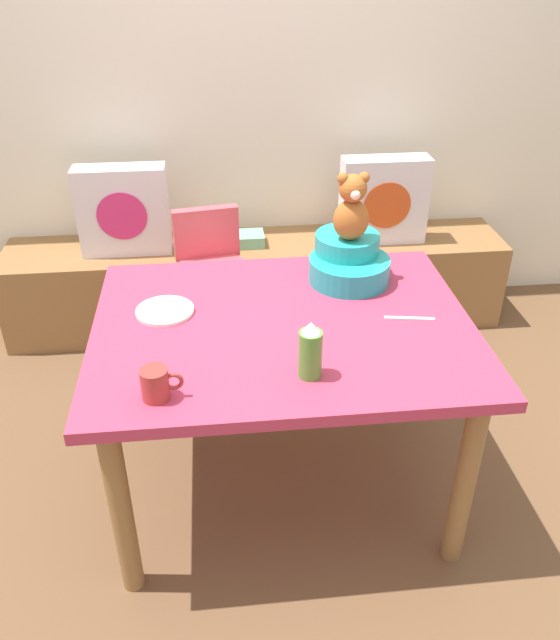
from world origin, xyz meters
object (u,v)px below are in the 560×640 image
object	(u,v)px
ketchup_bottle	(310,351)
teddy_bear	(352,209)
pillow_floral_right	(384,200)
infant_seat_teal	(348,261)
dining_table	(283,348)
highchair	(213,274)
dinner_plate_near	(165,311)
coffee_mug	(156,384)
pillow_floral_left	(123,211)
book_stack	(245,239)

from	to	relation	value
ketchup_bottle	teddy_bear	bearing A→B (deg)	68.70
pillow_floral_right	infant_seat_teal	xyz separation A→B (m)	(-0.38, -0.93, 0.13)
dining_table	highchair	bearing A→B (deg)	106.09
dining_table	dinner_plate_near	distance (m)	0.43
highchair	coffee_mug	distance (m)	1.21
pillow_floral_left	highchair	bearing A→B (deg)	-44.66
pillow_floral_left	book_stack	xyz separation A→B (m)	(0.59, 0.02, -0.19)
pillow_floral_right	book_stack	size ratio (longest dim) A/B	2.20
infant_seat_teal	dining_table	bearing A→B (deg)	-133.26
dinner_plate_near	ketchup_bottle	bearing A→B (deg)	-43.10
dining_table	highchair	xyz separation A→B (m)	(-0.23, 0.81, -0.12)
dinner_plate_near	pillow_floral_right	bearing A→B (deg)	46.60
pillow_floral_left	ketchup_bottle	bearing A→B (deg)	-65.37
ketchup_bottle	pillow_floral_left	bearing A→B (deg)	114.63
dining_table	coffee_mug	xyz separation A→B (m)	(-0.40, -0.36, 0.15)
pillow_floral_left	dinner_plate_near	world-z (taller)	pillow_floral_left
highchair	ketchup_bottle	distance (m)	1.18
pillow_floral_left	pillow_floral_right	distance (m)	1.31
highchair	dinner_plate_near	distance (m)	0.75
teddy_bear	coffee_mug	distance (m)	0.97
book_stack	dining_table	world-z (taller)	dining_table
infant_seat_teal	coffee_mug	xyz separation A→B (m)	(-0.67, -0.65, -0.02)
highchair	infant_seat_teal	bearing A→B (deg)	-45.08
pillow_floral_left	teddy_bear	xyz separation A→B (m)	(0.93, -0.93, 0.34)
teddy_bear	highchair	bearing A→B (deg)	134.89
pillow_floral_right	infant_seat_teal	bearing A→B (deg)	-112.05
dining_table	dinner_plate_near	world-z (taller)	dinner_plate_near
dining_table	pillow_floral_right	bearing A→B (deg)	61.88
book_stack	highchair	xyz separation A→B (m)	(-0.17, -0.44, 0.03)
dining_table	teddy_bear	xyz separation A→B (m)	(0.28, 0.29, 0.38)
dining_table	ketchup_bottle	distance (m)	0.36
infant_seat_teal	coffee_mug	bearing A→B (deg)	-135.83
book_stack	teddy_bear	bearing A→B (deg)	-70.34
dining_table	ketchup_bottle	world-z (taller)	ketchup_bottle
coffee_mug	book_stack	bearing A→B (deg)	78.20
ketchup_bottle	coffee_mug	size ratio (longest dim) A/B	1.54
book_stack	highchair	bearing A→B (deg)	-111.35
pillow_floral_right	book_stack	world-z (taller)	pillow_floral_right
dinner_plate_near	coffee_mug	bearing A→B (deg)	-89.96
teddy_bear	infant_seat_teal	bearing A→B (deg)	90.00
infant_seat_teal	teddy_bear	size ratio (longest dim) A/B	1.32
pillow_floral_right	teddy_bear	world-z (taller)	teddy_bear
dining_table	highchair	world-z (taller)	highchair
coffee_mug	dinner_plate_near	world-z (taller)	coffee_mug
pillow_floral_right	coffee_mug	world-z (taller)	pillow_floral_right
highchair	teddy_bear	distance (m)	0.88
teddy_bear	ketchup_bottle	xyz separation A→B (m)	(-0.23, -0.60, -0.19)
pillow_floral_left	teddy_bear	distance (m)	1.36
dining_table	dinner_plate_near	size ratio (longest dim) A/B	6.34
highchair	ketchup_bottle	bearing A→B (deg)	-75.93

